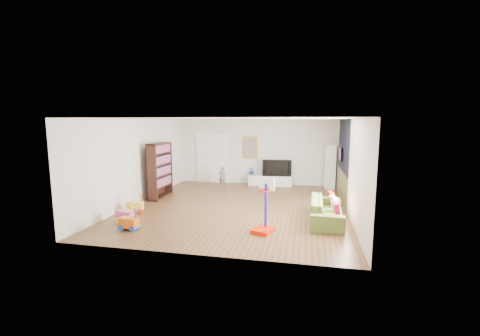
% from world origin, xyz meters
% --- Properties ---
extents(floor, '(6.50, 7.50, 0.00)m').
position_xyz_m(floor, '(0.00, 0.00, 0.00)').
color(floor, brown).
rests_on(floor, ground).
extents(ceiling, '(6.50, 7.50, 0.00)m').
position_xyz_m(ceiling, '(0.00, 0.00, 2.70)').
color(ceiling, white).
rests_on(ceiling, ground).
extents(wall_back, '(6.50, 0.00, 2.70)m').
position_xyz_m(wall_back, '(0.00, 3.75, 1.35)').
color(wall_back, silver).
rests_on(wall_back, ground).
extents(wall_front, '(6.50, 0.00, 2.70)m').
position_xyz_m(wall_front, '(0.00, -3.75, 1.35)').
color(wall_front, silver).
rests_on(wall_front, ground).
extents(wall_left, '(0.00, 7.50, 2.70)m').
position_xyz_m(wall_left, '(-3.25, 0.00, 1.35)').
color(wall_left, silver).
rests_on(wall_left, ground).
extents(wall_right, '(0.00, 7.50, 2.70)m').
position_xyz_m(wall_right, '(3.25, 0.00, 1.35)').
color(wall_right, silver).
rests_on(wall_right, ground).
extents(navy_accent, '(0.01, 3.20, 1.70)m').
position_xyz_m(navy_accent, '(3.23, 1.40, 1.85)').
color(navy_accent, black).
rests_on(navy_accent, wall_right).
extents(olive_wainscot, '(0.01, 3.20, 1.00)m').
position_xyz_m(olive_wainscot, '(3.23, 1.40, 0.50)').
color(olive_wainscot, brown).
rests_on(olive_wainscot, wall_right).
extents(doorway, '(1.45, 0.06, 2.10)m').
position_xyz_m(doorway, '(-1.90, 3.71, 1.05)').
color(doorway, white).
rests_on(doorway, ground).
extents(painting_back, '(0.62, 0.06, 0.92)m').
position_xyz_m(painting_back, '(-0.25, 3.71, 1.55)').
color(painting_back, gold).
rests_on(painting_back, wall_back).
extents(artwork_right, '(0.04, 0.56, 0.46)m').
position_xyz_m(artwork_right, '(3.17, 1.60, 1.55)').
color(artwork_right, '#7F3F8C').
rests_on(artwork_right, wall_right).
extents(media_console, '(1.79, 0.47, 0.42)m').
position_xyz_m(media_console, '(0.63, 3.46, 0.21)').
color(media_console, silver).
rests_on(media_console, ground).
extents(tall_cabinet, '(0.42, 0.42, 1.74)m').
position_xyz_m(tall_cabinet, '(2.99, 3.40, 0.87)').
color(tall_cabinet, white).
rests_on(tall_cabinet, ground).
extents(bookshelf, '(0.34, 1.30, 1.90)m').
position_xyz_m(bookshelf, '(-2.85, 0.61, 0.95)').
color(bookshelf, '#321913').
rests_on(bookshelf, ground).
extents(sofa, '(0.88, 2.11, 0.61)m').
position_xyz_m(sofa, '(2.63, -0.97, 0.31)').
color(sofa, '#52692A').
rests_on(sofa, ground).
extents(basketball_hoop, '(0.58, 0.64, 1.28)m').
position_xyz_m(basketball_hoop, '(1.10, -2.17, 0.64)').
color(basketball_hoop, red).
rests_on(basketball_hoop, ground).
extents(ride_on_yellow, '(0.52, 0.40, 0.61)m').
position_xyz_m(ride_on_yellow, '(-2.73, -1.34, 0.30)').
color(ride_on_yellow, yellow).
rests_on(ride_on_yellow, ground).
extents(ride_on_orange, '(0.45, 0.29, 0.58)m').
position_xyz_m(ride_on_orange, '(-2.12, -2.67, 0.29)').
color(ride_on_orange, '#D35813').
rests_on(ride_on_orange, ground).
extents(ride_on_pink, '(0.49, 0.36, 0.60)m').
position_xyz_m(ride_on_pink, '(-2.50, -2.19, 0.30)').
color(ride_on_pink, '#D1517B').
rests_on(ride_on_pink, ground).
extents(child, '(0.31, 0.20, 0.83)m').
position_xyz_m(child, '(-1.23, 2.79, 0.42)').
color(child, slate).
rests_on(child, ground).
extents(tv, '(1.18, 0.27, 0.68)m').
position_xyz_m(tv, '(0.90, 3.46, 0.75)').
color(tv, black).
rests_on(tv, media_console).
extents(vase_plant, '(0.36, 0.33, 0.36)m').
position_xyz_m(vase_plant, '(-0.13, 3.47, 0.59)').
color(vase_plant, '#182998').
rests_on(vase_plant, media_console).
extents(pillow_left, '(0.13, 0.37, 0.37)m').
position_xyz_m(pillow_left, '(2.84, -1.58, 0.48)').
color(pillow_left, '#B6112F').
rests_on(pillow_left, sofa).
extents(pillow_center, '(0.19, 0.40, 0.39)m').
position_xyz_m(pillow_center, '(2.83, -0.94, 0.48)').
color(pillow_center, white).
rests_on(pillow_center, sofa).
extents(pillow_right, '(0.17, 0.40, 0.39)m').
position_xyz_m(pillow_right, '(2.81, -0.38, 0.48)').
color(pillow_right, '#BB1B05').
rests_on(pillow_right, sofa).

